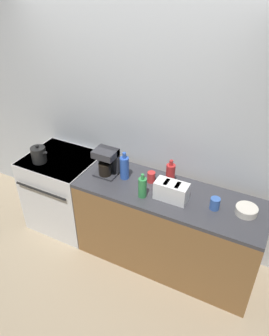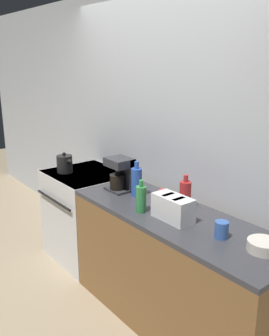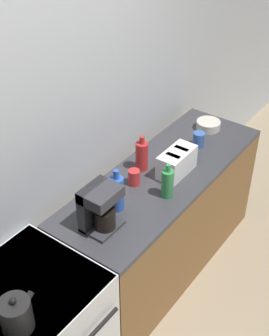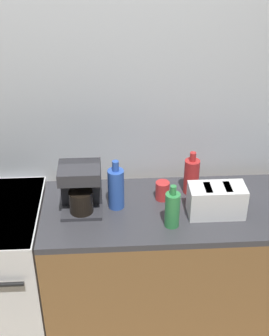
{
  "view_description": "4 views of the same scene",
  "coord_description": "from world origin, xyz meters",
  "px_view_note": "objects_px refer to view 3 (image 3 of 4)",
  "views": [
    {
      "loc": [
        1.44,
        -1.97,
        2.78
      ],
      "look_at": [
        0.24,
        0.39,
        1.01
      ],
      "focal_mm": 35.0,
      "sensor_mm": 36.0,
      "label": 1
    },
    {
      "loc": [
        2.4,
        -1.45,
        1.98
      ],
      "look_at": [
        0.14,
        0.32,
        1.14
      ],
      "focal_mm": 40.0,
      "sensor_mm": 36.0,
      "label": 2
    },
    {
      "loc": [
        -1.56,
        -1.05,
        2.79
      ],
      "look_at": [
        0.35,
        0.35,
        1.08
      ],
      "focal_mm": 50.0,
      "sensor_mm": 36.0,
      "label": 3
    },
    {
      "loc": [
        0.13,
        -1.76,
        2.41
      ],
      "look_at": [
        0.25,
        0.39,
        1.11
      ],
      "focal_mm": 50.0,
      "sensor_mm": 36.0,
      "label": 4
    }
  ],
  "objects_px": {
    "bottle_red": "(142,156)",
    "bottle_green": "(167,183)",
    "bowl": "(208,125)",
    "kettle": "(16,315)",
    "cup_red": "(134,177)",
    "toaster": "(177,162)",
    "cup_blue": "(199,139)",
    "coffee_maker": "(99,207)",
    "bottle_blue": "(117,193)"
  },
  "relations": [
    {
      "from": "bottle_red",
      "to": "bottle_green",
      "type": "bearing_deg",
      "value": -116.06
    },
    {
      "from": "bowl",
      "to": "kettle",
      "type": "bearing_deg",
      "value": -175.68
    },
    {
      "from": "cup_red",
      "to": "bowl",
      "type": "distance_m",
      "value": 0.92
    },
    {
      "from": "toaster",
      "to": "cup_blue",
      "type": "relative_size",
      "value": 2.73
    },
    {
      "from": "kettle",
      "to": "coffee_maker",
      "type": "distance_m",
      "value": 0.77
    },
    {
      "from": "cup_red",
      "to": "toaster",
      "type": "bearing_deg",
      "value": -30.43
    },
    {
      "from": "bottle_red",
      "to": "cup_red",
      "type": "distance_m",
      "value": 0.19
    },
    {
      "from": "kettle",
      "to": "bowl",
      "type": "distance_m",
      "value": 2.13
    },
    {
      "from": "toaster",
      "to": "bottle_blue",
      "type": "xyz_separation_m",
      "value": [
        -0.53,
        0.1,
        0.03
      ]
    },
    {
      "from": "bottle_green",
      "to": "bowl",
      "type": "xyz_separation_m",
      "value": [
        0.89,
        0.19,
        -0.07
      ]
    },
    {
      "from": "kettle",
      "to": "bottle_green",
      "type": "height_order",
      "value": "bottle_green"
    },
    {
      "from": "kettle",
      "to": "coffee_maker",
      "type": "height_order",
      "value": "coffee_maker"
    },
    {
      "from": "kettle",
      "to": "bottle_blue",
      "type": "height_order",
      "value": "bottle_blue"
    },
    {
      "from": "toaster",
      "to": "cup_blue",
      "type": "distance_m",
      "value": 0.39
    },
    {
      "from": "toaster",
      "to": "bottle_green",
      "type": "bearing_deg",
      "value": -161.17
    },
    {
      "from": "kettle",
      "to": "toaster",
      "type": "xyz_separation_m",
      "value": [
        1.48,
        0.05,
        0.0
      ]
    },
    {
      "from": "bottle_red",
      "to": "coffee_maker",
      "type": "bearing_deg",
      "value": -167.62
    },
    {
      "from": "bottle_blue",
      "to": "bottle_red",
      "type": "distance_m",
      "value": 0.45
    },
    {
      "from": "coffee_maker",
      "to": "bottle_blue",
      "type": "bearing_deg",
      "value": 4.74
    },
    {
      "from": "bottle_green",
      "to": "cup_red",
      "type": "xyz_separation_m",
      "value": [
        -0.02,
        0.24,
        -0.05
      ]
    },
    {
      "from": "cup_blue",
      "to": "bottle_green",
      "type": "bearing_deg",
      "value": -168.22
    },
    {
      "from": "bottle_red",
      "to": "cup_blue",
      "type": "distance_m",
      "value": 0.52
    },
    {
      "from": "bottle_green",
      "to": "cup_red",
      "type": "relative_size",
      "value": 2.25
    },
    {
      "from": "bottle_green",
      "to": "cup_blue",
      "type": "height_order",
      "value": "bottle_green"
    },
    {
      "from": "coffee_maker",
      "to": "cup_red",
      "type": "height_order",
      "value": "coffee_maker"
    },
    {
      "from": "bottle_blue",
      "to": "bowl",
      "type": "height_order",
      "value": "bottle_blue"
    },
    {
      "from": "toaster",
      "to": "bottle_green",
      "type": "height_order",
      "value": "bottle_green"
    },
    {
      "from": "coffee_maker",
      "to": "cup_red",
      "type": "bearing_deg",
      "value": 9.58
    },
    {
      "from": "bottle_green",
      "to": "bottle_blue",
      "type": "distance_m",
      "value": 0.34
    },
    {
      "from": "kettle",
      "to": "bottle_blue",
      "type": "distance_m",
      "value": 0.96
    },
    {
      "from": "bottle_red",
      "to": "bowl",
      "type": "relative_size",
      "value": 1.38
    },
    {
      "from": "toaster",
      "to": "coffee_maker",
      "type": "height_order",
      "value": "coffee_maker"
    },
    {
      "from": "toaster",
      "to": "bottle_blue",
      "type": "relative_size",
      "value": 1.04
    },
    {
      "from": "bottle_green",
      "to": "bowl",
      "type": "height_order",
      "value": "bottle_green"
    },
    {
      "from": "coffee_maker",
      "to": "bowl",
      "type": "height_order",
      "value": "coffee_maker"
    },
    {
      "from": "bottle_red",
      "to": "kettle",
      "type": "bearing_deg",
      "value": -168.9
    },
    {
      "from": "bottle_red",
      "to": "cup_red",
      "type": "bearing_deg",
      "value": -160.61
    },
    {
      "from": "bottle_blue",
      "to": "cup_blue",
      "type": "xyz_separation_m",
      "value": [
        0.92,
        -0.05,
        -0.07
      ]
    },
    {
      "from": "bottle_red",
      "to": "bowl",
      "type": "xyz_separation_m",
      "value": [
        0.74,
        -0.11,
        -0.08
      ]
    },
    {
      "from": "toaster",
      "to": "bottle_blue",
      "type": "distance_m",
      "value": 0.54
    },
    {
      "from": "cup_blue",
      "to": "bowl",
      "type": "distance_m",
      "value": 0.27
    },
    {
      "from": "kettle",
      "to": "bottle_red",
      "type": "relative_size",
      "value": 0.79
    },
    {
      "from": "toaster",
      "to": "coffee_maker",
      "type": "relative_size",
      "value": 1.06
    },
    {
      "from": "bottle_red",
      "to": "cup_blue",
      "type": "xyz_separation_m",
      "value": [
        0.49,
        -0.17,
        -0.05
      ]
    },
    {
      "from": "coffee_maker",
      "to": "cup_blue",
      "type": "relative_size",
      "value": 2.59
    },
    {
      "from": "cup_blue",
      "to": "bottle_blue",
      "type": "bearing_deg",
      "value": 176.83
    },
    {
      "from": "coffee_maker",
      "to": "toaster",
      "type": "bearing_deg",
      "value": -6.6
    },
    {
      "from": "bottle_green",
      "to": "cup_red",
      "type": "distance_m",
      "value": 0.25
    },
    {
      "from": "coffee_maker",
      "to": "bottle_blue",
      "type": "height_order",
      "value": "bottle_blue"
    },
    {
      "from": "toaster",
      "to": "cup_blue",
      "type": "height_order",
      "value": "toaster"
    }
  ]
}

